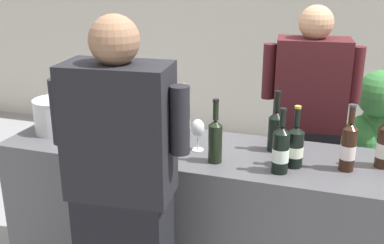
# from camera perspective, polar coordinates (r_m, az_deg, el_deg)

# --- Properties ---
(wall_back) EXTENTS (8.00, 0.10, 2.80)m
(wall_back) POSITION_cam_1_polar(r_m,az_deg,el_deg) (4.92, 10.78, 13.05)
(wall_back) COLOR beige
(wall_back) RESTS_ON ground_plane
(counter) EXTENTS (2.28, 0.60, 0.93)m
(counter) POSITION_cam_1_polar(r_m,az_deg,el_deg) (2.75, 1.83, -12.33)
(counter) COLOR #4C4C51
(counter) RESTS_ON ground_plane
(wine_bottle_0) EXTENTS (0.07, 0.07, 0.34)m
(wine_bottle_0) POSITION_cam_1_polar(r_m,az_deg,el_deg) (2.49, -3.50, -0.84)
(wine_bottle_0) COLOR black
(wine_bottle_0) RESTS_ON counter
(wine_bottle_2) EXTENTS (0.08, 0.08, 0.31)m
(wine_bottle_2) POSITION_cam_1_polar(r_m,az_deg,el_deg) (2.36, 12.36, -2.86)
(wine_bottle_2) COLOR black
(wine_bottle_2) RESTS_ON counter
(wine_bottle_3) EXTENTS (0.08, 0.08, 0.33)m
(wine_bottle_3) POSITION_cam_1_polar(r_m,az_deg,el_deg) (2.53, 10.09, -0.83)
(wine_bottle_3) COLOR black
(wine_bottle_3) RESTS_ON counter
(wine_bottle_4) EXTENTS (0.08, 0.08, 0.32)m
(wine_bottle_4) POSITION_cam_1_polar(r_m,az_deg,el_deg) (2.28, 10.69, -3.28)
(wine_bottle_4) COLOR black
(wine_bottle_4) RESTS_ON counter
(wine_bottle_5) EXTENTS (0.07, 0.07, 0.33)m
(wine_bottle_5) POSITION_cam_1_polar(r_m,az_deg,el_deg) (2.35, 2.84, -2.06)
(wine_bottle_5) COLOR black
(wine_bottle_5) RESTS_ON counter
(wine_bottle_6) EXTENTS (0.07, 0.07, 0.33)m
(wine_bottle_6) POSITION_cam_1_polar(r_m,az_deg,el_deg) (2.38, 18.41, -2.80)
(wine_bottle_6) COLOR black
(wine_bottle_6) RESTS_ON counter
(wine_bottle_7) EXTENTS (0.08, 0.08, 0.36)m
(wine_bottle_7) POSITION_cam_1_polar(r_m,az_deg,el_deg) (2.47, -7.44, -0.92)
(wine_bottle_7) COLOR black
(wine_bottle_7) RESTS_ON counter
(wine_bottle_8) EXTENTS (0.08, 0.08, 0.32)m
(wine_bottle_8) POSITION_cam_1_polar(r_m,az_deg,el_deg) (2.67, -1.06, 0.44)
(wine_bottle_8) COLOR black
(wine_bottle_8) RESTS_ON counter
(wine_glass) EXTENTS (0.07, 0.07, 0.17)m
(wine_glass) POSITION_cam_1_polar(r_m,az_deg,el_deg) (2.50, 0.70, -0.90)
(wine_glass) COLOR silver
(wine_glass) RESTS_ON counter
(ice_bucket) EXTENTS (0.25, 0.25, 0.20)m
(ice_bucket) POSITION_cam_1_polar(r_m,az_deg,el_deg) (2.89, -16.29, 0.78)
(ice_bucket) COLOR silver
(ice_bucket) RESTS_ON counter
(person_server) EXTENTS (0.59, 0.29, 1.65)m
(person_server) POSITION_cam_1_polar(r_m,az_deg,el_deg) (3.07, 13.64, -2.30)
(person_server) COLOR black
(person_server) RESTS_ON ground_plane
(person_guest) EXTENTS (0.60, 0.28, 1.70)m
(person_guest) POSITION_cam_1_polar(r_m,az_deg,el_deg) (2.14, -8.27, -11.11)
(person_guest) COLOR black
(person_guest) RESTS_ON ground_plane
(potted_shrub) EXTENTS (0.51, 0.48, 1.21)m
(potted_shrub) POSITION_cam_1_polar(r_m,az_deg,el_deg) (3.56, 21.66, -2.28)
(potted_shrub) COLOR brown
(potted_shrub) RESTS_ON ground_plane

